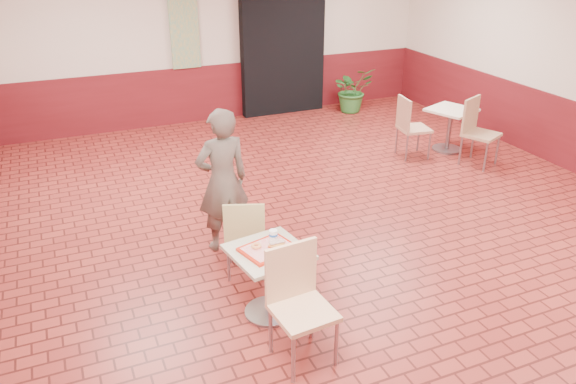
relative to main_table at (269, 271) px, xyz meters
name	(u,v)px	position (x,y,z in m)	size (l,w,h in m)	color
room_shell	(357,114)	(1.33, 0.87, 1.05)	(8.01, 10.01, 3.01)	maroon
wainscot_band	(352,201)	(1.33, 0.87, 0.05)	(8.00, 10.00, 1.00)	#581116
corridor_doorway	(283,55)	(2.53, 5.75, 0.65)	(1.60, 0.22, 2.20)	black
promo_poster	(185,33)	(0.73, 5.81, 1.15)	(0.50, 0.03, 1.20)	gray
main_table	(269,271)	(0.00, 0.00, 0.00)	(0.64, 0.64, 0.67)	#B5B092
chair_main_front	(298,298)	(0.02, -0.59, 0.10)	(0.50, 0.50, 0.99)	#E7B68B
chair_main_back	(245,234)	(0.01, 0.67, 0.03)	(0.51, 0.51, 0.87)	tan
customer	(223,181)	(-0.01, 1.31, 0.35)	(0.58, 0.38, 1.60)	brown
serving_tray	(268,249)	(0.00, 0.00, 0.23)	(0.45, 0.35, 0.03)	#B8200D
ring_donut	(256,246)	(-0.10, 0.05, 0.26)	(0.09, 0.09, 0.03)	#EC9656
long_john_donut	(276,244)	(0.07, -0.01, 0.27)	(0.16, 0.08, 0.05)	gold
paper_cup	(273,235)	(0.09, 0.11, 0.30)	(0.08, 0.08, 0.10)	white
second_table	(450,122)	(4.17, 2.82, 0.00)	(0.64, 0.64, 0.68)	beige
chair_second_left	(410,124)	(3.41, 2.82, 0.08)	(0.50, 0.50, 0.95)	tan
chair_second_front	(477,128)	(4.17, 2.22, 0.10)	(0.61, 0.61, 1.00)	tan
potted_plant	(352,90)	(3.77, 5.27, -0.03)	(0.77, 0.67, 0.85)	#2C6F2C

